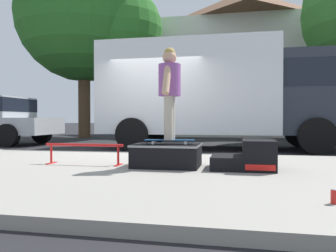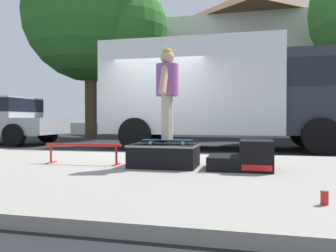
# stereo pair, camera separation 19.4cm
# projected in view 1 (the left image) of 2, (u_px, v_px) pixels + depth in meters

# --- Properties ---
(ground_plane) EXTENTS (140.00, 140.00, 0.00)m
(ground_plane) POSITION_uv_depth(u_px,v_px,m) (145.00, 155.00, 8.08)
(ground_plane) COLOR black
(sidewalk_slab) EXTENTS (50.00, 5.00, 0.12)m
(sidewalk_slab) POSITION_uv_depth(u_px,v_px,m) (91.00, 172.00, 5.14)
(sidewalk_slab) COLOR gray
(sidewalk_slab) RESTS_ON ground
(skate_box) EXTENTS (1.03, 0.72, 0.35)m
(skate_box) POSITION_uv_depth(u_px,v_px,m) (167.00, 155.00, 5.25)
(skate_box) COLOR black
(skate_box) RESTS_ON sidewalk_slab
(kicker_ramp) EXTENTS (0.92, 0.74, 0.43)m
(kicker_ramp) POSITION_uv_depth(u_px,v_px,m) (249.00, 157.00, 5.00)
(kicker_ramp) COLOR black
(kicker_ramp) RESTS_ON sidewalk_slab
(grind_rail) EXTENTS (1.34, 0.28, 0.34)m
(grind_rail) POSITION_uv_depth(u_px,v_px,m) (84.00, 149.00, 5.54)
(grind_rail) COLOR red
(grind_rail) RESTS_ON sidewalk_slab
(skateboard) EXTENTS (0.80, 0.29, 0.07)m
(skateboard) POSITION_uv_depth(u_px,v_px,m) (170.00, 140.00, 5.28)
(skateboard) COLOR navy
(skateboard) RESTS_ON skate_box
(skater_kid) EXTENTS (0.35, 0.73, 1.43)m
(skater_kid) POSITION_uv_depth(u_px,v_px,m) (170.00, 86.00, 5.26)
(skater_kid) COLOR #B7AD99
(skater_kid) RESTS_ON skateboard
(soda_can) EXTENTS (0.07, 0.07, 0.13)m
(soda_can) POSITION_uv_depth(u_px,v_px,m) (335.00, 197.00, 2.95)
(soda_can) COLOR red
(soda_can) RESTS_ON sidewalk_slab
(box_truck) EXTENTS (6.91, 2.63, 3.05)m
(box_truck) POSITION_uv_depth(u_px,v_px,m) (223.00, 90.00, 9.85)
(box_truck) COLOR white
(box_truck) RESTS_ON ground
(street_tree_main) EXTENTS (6.86, 6.24, 8.90)m
(street_tree_main) POSITION_uv_depth(u_px,v_px,m) (91.00, 18.00, 15.93)
(street_tree_main) COLOR brown
(street_tree_main) RESTS_ON ground
(house_behind) EXTENTS (9.54, 8.22, 8.40)m
(house_behind) POSITION_uv_depth(u_px,v_px,m) (245.00, 62.00, 19.84)
(house_behind) COLOR silver
(house_behind) RESTS_ON ground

